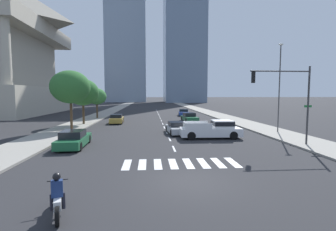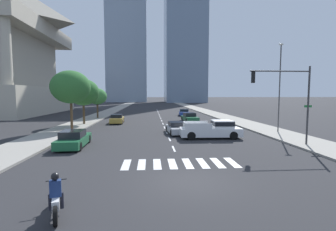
# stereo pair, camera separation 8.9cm
# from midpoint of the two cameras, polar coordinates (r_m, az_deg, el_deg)

# --- Properties ---
(ground_plane) EXTENTS (800.00, 800.00, 0.00)m
(ground_plane) POSITION_cam_midpoint_polar(r_m,az_deg,el_deg) (11.88, 4.65, -15.11)
(ground_plane) COLOR #28282B
(sidewalk_east) EXTENTS (4.00, 260.00, 0.15)m
(sidewalk_east) POSITION_cam_midpoint_polar(r_m,az_deg,el_deg) (43.28, 13.51, -0.55)
(sidewalk_east) COLOR gray
(sidewalk_east) RESTS_ON ground
(sidewalk_west) EXTENTS (4.00, 260.00, 0.15)m
(sidewalk_west) POSITION_cam_midpoint_polar(r_m,az_deg,el_deg) (42.35, -17.49, -0.76)
(sidewalk_west) COLOR gray
(sidewalk_west) RESTS_ON ground
(crosswalk_near) EXTENTS (6.75, 2.21, 0.01)m
(crosswalk_near) POSITION_cam_midpoint_polar(r_m,az_deg,el_deg) (14.76, 2.78, -11.07)
(crosswalk_near) COLOR silver
(crosswalk_near) RESTS_ON ground
(lane_divider_center) EXTENTS (0.14, 50.00, 0.01)m
(lane_divider_center) POSITION_cam_midpoint_polar(r_m,az_deg,el_deg) (42.31, -1.88, -0.63)
(lane_divider_center) COLOR silver
(lane_divider_center) RESTS_ON ground
(motorcycle_lead) EXTENTS (0.94, 2.03, 1.49)m
(motorcycle_lead) POSITION_cam_midpoint_polar(r_m,az_deg,el_deg) (9.46, -24.55, -17.11)
(motorcycle_lead) COLOR black
(motorcycle_lead) RESTS_ON ground
(pickup_truck) EXTENTS (5.65, 2.10, 1.67)m
(pickup_truck) POSITION_cam_midpoint_polar(r_m,az_deg,el_deg) (23.27, 10.39, -3.23)
(pickup_truck) COLOR silver
(pickup_truck) RESTS_ON ground
(sedan_silver_0) EXTENTS (2.26, 4.39, 1.22)m
(sedan_silver_0) POSITION_cam_midpoint_polar(r_m,az_deg,el_deg) (25.73, 2.06, -2.93)
(sedan_silver_0) COLOR #B7BABF
(sedan_silver_0) RESTS_ON ground
(sedan_green_1) EXTENTS (1.97, 4.60, 1.32)m
(sedan_green_1) POSITION_cam_midpoint_polar(r_m,az_deg,el_deg) (20.46, -21.19, -5.18)
(sedan_green_1) COLOR #1E6038
(sedan_green_1) RESTS_ON ground
(sedan_gold_2) EXTENTS (1.91, 4.29, 1.28)m
(sedan_gold_2) POSITION_cam_midpoint_polar(r_m,az_deg,el_deg) (35.72, -11.90, -0.81)
(sedan_gold_2) COLOR #B28E38
(sedan_gold_2) RESTS_ON ground
(sedan_green_3) EXTENTS (2.23, 4.39, 1.28)m
(sedan_green_3) POSITION_cam_midpoint_polar(r_m,az_deg,el_deg) (37.57, 4.93, -0.45)
(sedan_green_3) COLOR #1E6038
(sedan_green_3) RESTS_ON ground
(sedan_blue_4) EXTENTS (2.32, 4.60, 1.23)m
(sedan_blue_4) POSITION_cam_midpoint_polar(r_m,az_deg,el_deg) (47.83, 3.60, 0.68)
(sedan_blue_4) COLOR navy
(sedan_blue_4) RESTS_ON ground
(traffic_signal_near) EXTENTS (5.02, 0.28, 6.10)m
(traffic_signal_near) POSITION_cam_midpoint_polar(r_m,az_deg,el_deg) (21.12, 25.88, 5.17)
(traffic_signal_near) COLOR #333335
(traffic_signal_near) RESTS_ON sidewalk_east
(street_lamp_east) EXTENTS (0.50, 0.24, 9.18)m
(street_lamp_east) POSITION_cam_midpoint_polar(r_m,az_deg,el_deg) (28.32, 24.42, 7.08)
(street_lamp_east) COLOR #3F3F42
(street_lamp_east) RESTS_ON sidewalk_east
(street_tree_nearest) EXTENTS (4.34, 4.34, 6.60)m
(street_tree_nearest) POSITION_cam_midpoint_polar(r_m,az_deg,el_deg) (29.69, -21.84, 6.15)
(street_tree_nearest) COLOR #4C3823
(street_tree_nearest) RESTS_ON sidewalk_west
(street_tree_second) EXTENTS (4.13, 4.13, 6.00)m
(street_tree_second) POSITION_cam_midpoint_polar(r_m,az_deg,el_deg) (34.61, -19.25, 5.13)
(street_tree_second) COLOR #4C3823
(street_tree_second) RESTS_ON sidewalk_west
(street_tree_third) EXTENTS (3.20, 3.20, 4.98)m
(street_tree_third) POSITION_cam_midpoint_polar(r_m,az_deg,el_deg) (42.90, -16.29, 4.27)
(street_tree_third) COLOR #4C3823
(street_tree_third) RESTS_ON sidewalk_west
(office_tower_left_skyline) EXTENTS (21.73, 21.70, 109.07)m
(office_tower_left_skyline) POSITION_cam_midpoint_polar(r_m,az_deg,el_deg) (152.31, -9.74, 23.94)
(office_tower_left_skyline) COLOR #8C9EB2
(office_tower_left_skyline) RESTS_ON ground
(office_tower_center_skyline) EXTENTS (20.68, 24.09, 90.57)m
(office_tower_center_skyline) POSITION_cam_midpoint_polar(r_m,az_deg,el_deg) (138.93, 3.67, 20.55)
(office_tower_center_skyline) COLOR slate
(office_tower_center_skyline) RESTS_ON ground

